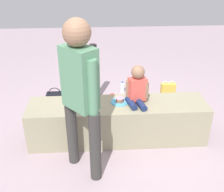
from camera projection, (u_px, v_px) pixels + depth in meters
name	position (u px, v px, depth m)	size (l,w,h in m)	color
ground_plane	(118.00, 138.00, 3.62)	(12.00, 12.00, 0.00)	#A28C95
concrete_ledge	(118.00, 121.00, 3.50)	(2.22, 0.52, 0.51)	gray
child_seated	(137.00, 87.00, 3.31)	(0.28, 0.34, 0.48)	navy
adult_standing	(80.00, 88.00, 2.63)	(0.38, 0.40, 1.68)	#32312F
cake_plate	(120.00, 101.00, 3.41)	(0.22, 0.22, 0.07)	#4CA5D8
gift_bag	(168.00, 93.00, 4.39)	(0.23, 0.09, 0.38)	gold
railing_post	(94.00, 82.00, 4.35)	(0.36, 0.36, 0.95)	black
water_bottle_near_gift	(122.00, 87.00, 4.76)	(0.07, 0.07, 0.20)	silver
water_bottle_far_side	(88.00, 109.00, 4.08)	(0.07, 0.07, 0.21)	silver
party_cup_red	(112.00, 97.00, 4.53)	(0.09, 0.09, 0.09)	red
handbag_black_leather	(55.00, 99.00, 4.33)	(0.26, 0.15, 0.31)	black
handbag_brown_canvas	(133.00, 112.00, 3.96)	(0.29, 0.15, 0.34)	brown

